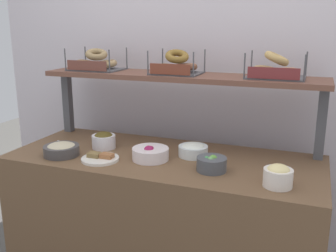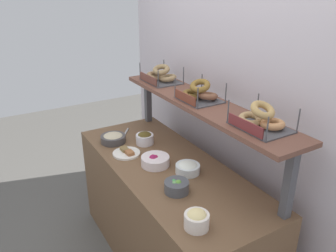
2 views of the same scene
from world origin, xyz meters
TOP-DOWN VIEW (x-y plane):
  - back_wall at (0.00, 0.55)m, footprint 2.93×0.06m
  - deli_counter at (0.00, 0.00)m, footprint 1.73×0.70m
  - shelf_riser_left at (-0.81, 0.27)m, footprint 0.05×0.05m
  - shelf_riser_right at (0.81, 0.27)m, footprint 0.05×0.05m
  - upper_shelf at (0.00, 0.27)m, footprint 1.69×0.32m
  - bowl_veggie_mix at (0.31, -0.11)m, footprint 0.15×0.15m
  - bowl_beet_salad at (-0.05, -0.07)m, footprint 0.20×0.20m
  - bowl_tuna_salad at (-0.54, -0.18)m, footprint 0.20×0.20m
  - bowl_egg_salad at (0.64, -0.20)m, footprint 0.13×0.13m
  - bowl_cream_cheese at (0.15, 0.07)m, footprint 0.17×0.17m
  - bowl_chocolate_spread at (-0.39, 0.02)m, footprint 0.14×0.14m
  - serving_plate_white at (-0.30, -0.18)m, footprint 0.21×0.21m
  - serving_spoon_near_plate at (-0.63, -0.05)m, footprint 0.15×0.12m
  - bagel_basket_everything at (-0.57, 0.27)m, footprint 0.32×0.26m
  - bagel_basket_cinnamon_raisin at (-0.02, 0.27)m, footprint 0.28×0.26m
  - bagel_basket_sesame at (0.55, 0.28)m, footprint 0.31×0.25m

SIDE VIEW (x-z plane):
  - deli_counter at x=0.00m, z-range 0.00..0.85m
  - serving_spoon_near_plate at x=-0.63m, z-range 0.85..0.86m
  - serving_plate_white at x=-0.30m, z-range 0.84..0.88m
  - bowl_beet_salad at x=-0.05m, z-range 0.84..0.93m
  - bowl_tuna_salad at x=-0.54m, z-range 0.85..0.92m
  - bowl_cream_cheese at x=0.15m, z-range 0.85..0.92m
  - bowl_veggie_mix at x=0.31m, z-range 0.85..0.93m
  - bowl_chocolate_spread at x=-0.39m, z-range 0.85..0.95m
  - bowl_egg_salad at x=0.64m, z-range 0.85..0.96m
  - shelf_riser_left at x=-0.81m, z-range 0.85..1.25m
  - shelf_riser_right at x=0.81m, z-range 0.85..1.25m
  - back_wall at x=0.00m, z-range 0.00..2.40m
  - upper_shelf at x=0.00m, z-range 1.25..1.28m
  - bagel_basket_everything at x=-0.57m, z-range 1.26..1.40m
  - bagel_basket_sesame at x=0.55m, z-range 1.25..1.40m
  - bagel_basket_cinnamon_raisin at x=-0.02m, z-range 1.25..1.40m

